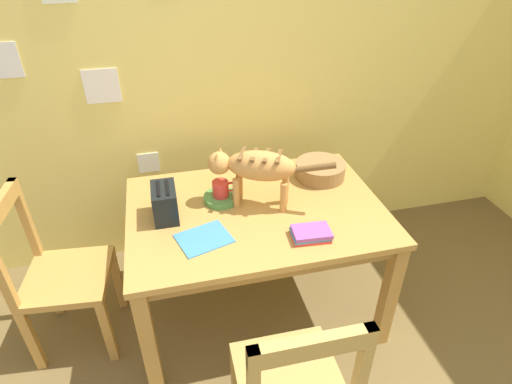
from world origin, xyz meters
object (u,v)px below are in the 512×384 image
at_px(toaster, 165,203).
at_px(wooden_chair_far, 58,275).
at_px(book_stack, 311,234).
at_px(coffee_mug, 221,189).
at_px(wicker_basket, 320,170).
at_px(saucer_bowl, 221,198).
at_px(dining_table, 256,221).
at_px(magazine, 204,238).
at_px(cat, 255,167).

height_order(toaster, wooden_chair_far, wooden_chair_far).
relative_size(book_stack, wooden_chair_far, 0.20).
bearing_deg(coffee_mug, wooden_chair_far, -174.08).
xyz_separation_m(coffee_mug, wicker_basket, (0.61, 0.11, -0.03)).
bearing_deg(wooden_chair_far, saucer_bowl, 101.64).
distance_m(wicker_basket, wooden_chair_far, 1.54).
relative_size(dining_table, wicker_basket, 4.63).
bearing_deg(coffee_mug, saucer_bowl, 180.00).
xyz_separation_m(coffee_mug, book_stack, (0.36, -0.41, -0.05)).
relative_size(dining_table, book_stack, 6.96).
height_order(coffee_mug, toaster, toaster).
distance_m(coffee_mug, wooden_chair_far, 0.96).
distance_m(dining_table, saucer_bowl, 0.23).
height_order(saucer_bowl, book_stack, book_stack).
bearing_deg(coffee_mug, book_stack, -48.74).
height_order(book_stack, toaster, toaster).
distance_m(magazine, toaster, 0.29).
bearing_deg(wooden_chair_far, coffee_mug, 101.62).
bearing_deg(dining_table, coffee_mug, 145.68).
relative_size(saucer_bowl, magazine, 0.78).
xyz_separation_m(coffee_mug, magazine, (-0.14, -0.30, -0.07)).
distance_m(cat, toaster, 0.49).
bearing_deg(dining_table, wooden_chair_far, 178.89).
xyz_separation_m(coffee_mug, wooden_chair_far, (-0.89, -0.09, -0.34)).
bearing_deg(saucer_bowl, dining_table, -33.76).
xyz_separation_m(magazine, wicker_basket, (0.74, 0.41, 0.04)).
relative_size(magazine, toaster, 1.21).
distance_m(cat, wooden_chair_far, 1.17).
height_order(coffee_mug, magazine, coffee_mug).
xyz_separation_m(dining_table, toaster, (-0.46, 0.03, 0.17)).
height_order(dining_table, saucer_bowl, saucer_bowl).
distance_m(saucer_bowl, toaster, 0.31).
bearing_deg(magazine, saucer_bowl, 49.18).
bearing_deg(toaster, wooden_chair_far, -178.77).
bearing_deg(wooden_chair_far, magazine, 79.96).
bearing_deg(wicker_basket, saucer_bowl, -169.72).
distance_m(saucer_bowl, wooden_chair_far, 0.93).
xyz_separation_m(cat, coffee_mug, (-0.17, 0.07, -0.15)).
relative_size(wicker_basket, toaster, 1.45).
height_order(magazine, toaster, toaster).
bearing_deg(wicker_basket, wooden_chair_far, -172.27).
relative_size(dining_table, saucer_bowl, 7.14).
height_order(wicker_basket, toaster, toaster).
height_order(dining_table, book_stack, book_stack).
distance_m(dining_table, wicker_basket, 0.51).
xyz_separation_m(saucer_bowl, wooden_chair_far, (-0.88, -0.09, -0.28)).
height_order(coffee_mug, wooden_chair_far, wooden_chair_far).
xyz_separation_m(coffee_mug, toaster, (-0.30, -0.08, 0.01)).
height_order(magazine, wooden_chair_far, wooden_chair_far).
bearing_deg(toaster, wicker_basket, 11.84).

